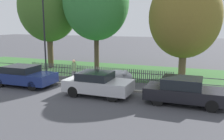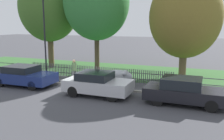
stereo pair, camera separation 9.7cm
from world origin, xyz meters
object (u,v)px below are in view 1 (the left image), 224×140
tree_behind_motorcycle (96,2)px  street_lamp (43,26)px  parked_car_navy_estate (185,91)px  covered_motorcycle (119,76)px  tree_nearest_kerb (48,7)px  tree_mid_park (185,17)px  pedestrian_near_fence (74,69)px  parked_car_silver_hatchback (23,76)px  parked_car_black_saloon (98,83)px

tree_behind_motorcycle → street_lamp: (-1.95, -4.56, -1.86)m
parked_car_navy_estate → covered_motorcycle: parked_car_navy_estate is taller
tree_nearest_kerb → tree_mid_park: tree_nearest_kerb is taller
pedestrian_near_fence → tree_behind_motorcycle: bearing=-149.9°
tree_behind_motorcycle → street_lamp: tree_behind_motorcycle is taller
parked_car_silver_hatchback → tree_mid_park: tree_mid_park is taller
parked_car_silver_hatchback → street_lamp: (0.49, 1.74, 3.24)m
tree_nearest_kerb → pedestrian_near_fence: (4.86, -4.14, -4.60)m
covered_motorcycle → street_lamp: (-5.43, -0.59, 3.28)m
parked_car_silver_hatchback → covered_motorcycle: size_ratio=2.07×
parked_car_black_saloon → pedestrian_near_fence: bearing=139.4°
parked_car_navy_estate → street_lamp: bearing=170.0°
covered_motorcycle → street_lamp: bearing=-178.4°
pedestrian_near_fence → parked_car_black_saloon: bearing=78.6°
covered_motorcycle → street_lamp: street_lamp is taller
parked_car_silver_hatchback → covered_motorcycle: parked_car_silver_hatchback is taller
parked_car_black_saloon → tree_behind_motorcycle: bearing=115.2°
parked_car_silver_hatchback → parked_car_black_saloon: parked_car_black_saloon is taller
tree_nearest_kerb → tree_mid_park: size_ratio=1.13×
parked_car_navy_estate → tree_mid_park: 7.72m
parked_car_black_saloon → covered_motorcycle: bearing=81.5°
tree_behind_motorcycle → street_lamp: size_ratio=1.41×
covered_motorcycle → tree_behind_motorcycle: bearing=126.6°
parked_car_black_saloon → street_lamp: (-5.05, 2.00, 3.22)m
parked_car_silver_hatchback → street_lamp: size_ratio=0.66×
pedestrian_near_fence → tree_mid_park: bearing=150.5°
covered_motorcycle → tree_mid_park: 6.81m
parked_car_silver_hatchback → tree_mid_park: size_ratio=0.55×
tree_mid_park → street_lamp: bearing=-151.7°
parked_car_black_saloon → tree_mid_park: 8.81m
parked_car_silver_hatchback → street_lamp: bearing=73.1°
tree_behind_motorcycle → tree_mid_park: (7.08, 0.30, -1.25)m
parked_car_navy_estate → tree_behind_motorcycle: bearing=141.5°
covered_motorcycle → tree_nearest_kerb: (-8.28, 4.15, 4.85)m
parked_car_silver_hatchback → parked_car_navy_estate: parked_car_navy_estate is taller
street_lamp → covered_motorcycle: bearing=6.2°
tree_behind_motorcycle → street_lamp: bearing=-113.2°
parked_car_navy_estate → covered_motorcycle: 5.02m
covered_motorcycle → tree_nearest_kerb: bearing=148.8°
parked_car_navy_estate → tree_behind_motorcycle: tree_behind_motorcycle is taller
parked_car_silver_hatchback → parked_car_navy_estate: size_ratio=1.01×
covered_motorcycle → pedestrian_near_fence: 3.42m
parked_car_navy_estate → tree_mid_park: size_ratio=0.54×
parked_car_navy_estate → tree_behind_motorcycle: (-7.90, 6.35, 5.09)m
parked_car_silver_hatchback → tree_behind_motorcycle: tree_behind_motorcycle is taller
parked_car_silver_hatchback → pedestrian_near_fence: 3.43m
tree_behind_motorcycle → pedestrian_near_fence: (0.06, -3.97, -4.89)m
tree_mid_park → street_lamp: (-9.04, -4.86, -0.61)m
parked_car_silver_hatchback → tree_behind_motorcycle: bearing=67.6°
parked_car_black_saloon → parked_car_navy_estate: bearing=2.5°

